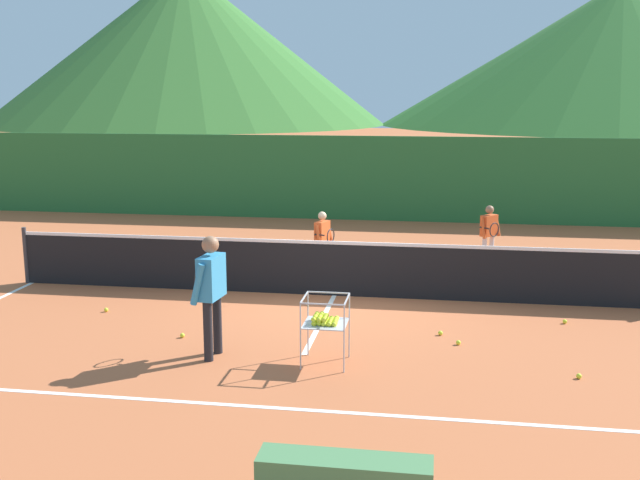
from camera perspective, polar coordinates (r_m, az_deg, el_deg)
The scene contains 20 objects.
ground_plane at distance 13.12m, azimuth 1.11°, elevation -4.26°, with size 120.00×120.00×0.00m, color #BC6038.
line_baseline_near at distance 8.66m, azimuth -3.34°, elevation -12.68°, with size 11.41×0.08×0.01m, color white.
line_baseline_far at distance 17.53m, azimuth 3.15°, elevation -0.28°, with size 11.41×0.08×0.01m, color white.
line_sideline_west at distance 14.97m, azimuth -21.11°, elevation -3.05°, with size 0.08×9.36×0.01m, color white.
line_service_center at distance 13.12m, azimuth 1.11°, elevation -4.25°, with size 0.08×6.07×0.01m, color white.
tennis_net at distance 12.99m, azimuth 1.11°, elevation -2.14°, with size 11.68×0.08×1.05m.
instructor at distance 10.01m, azimuth -8.33°, elevation -3.42°, with size 0.43×0.79×1.66m.
student_0 at distance 14.56m, azimuth 0.21°, elevation 0.29°, with size 0.41×0.67×1.22m.
student_1 at distance 15.57m, azimuth 12.79°, elevation 0.78°, with size 0.45×0.68×1.24m.
ball_cart at distance 9.76m, azimuth 0.32°, elevation -6.14°, with size 0.58×0.58×0.90m.
tennis_ball_0 at distance 12.16m, azimuth 18.19°, elevation -5.93°, with size 0.07×0.07×0.07m, color yellow.
tennis_ball_2 at distance 11.11m, azimuth -10.47°, elevation -7.18°, with size 0.07×0.07×0.07m, color yellow.
tennis_ball_3 at distance 10.81m, azimuth 10.52°, elevation -7.71°, with size 0.07×0.07×0.07m, color yellow.
tennis_ball_4 at distance 12.65m, azimuth -16.02°, elevation -5.15°, with size 0.07×0.07×0.07m, color yellow.
tennis_ball_5 at distance 11.17m, azimuth 9.18°, elevation -7.03°, with size 0.07×0.07×0.07m, color yellow.
tennis_ball_8 at distance 9.98m, azimuth 19.17°, elevation -9.79°, with size 0.07×0.07×0.07m, color yellow.
windscreen_fence at distance 20.59m, azimuth 4.12°, elevation 4.71°, with size 25.11×0.08×2.32m, color #286B33.
hill_0 at distance 88.48m, azimuth 23.19°, elevation 13.39°, with size 52.57×52.57×16.15m, color #38702D.
hill_1 at distance 83.15m, azimuth -10.15°, elevation 14.36°, with size 42.27×42.27×16.33m, color #38702D.
hill_2 at distance 83.70m, azimuth 21.86°, elevation 12.95°, with size 47.90×47.90×14.10m, color #2D6628.
Camera 1 is at (1.71, -12.52, 3.52)m, focal length 41.90 mm.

